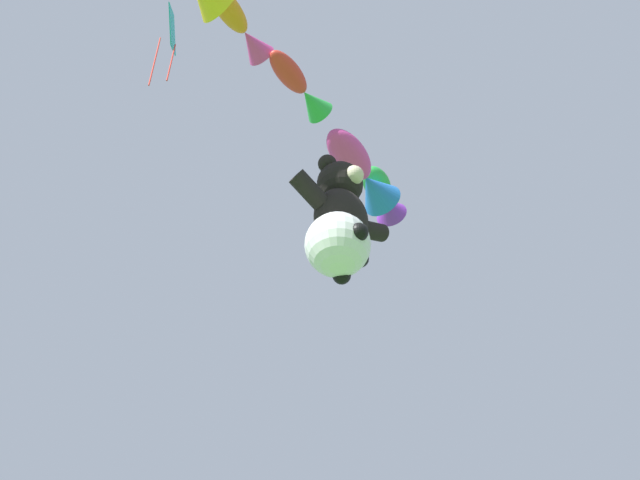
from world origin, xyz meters
TOP-DOWN VIEW (x-y plane):
  - teddy_bear_kite at (1.04, 5.23)m, footprint 2.24×0.99m
  - soccer_ball_kite at (0.73, 4.99)m, footprint 1.19×1.18m
  - fish_kite_emerald at (4.12, 6.90)m, footprint 1.83×1.38m
  - fish_kite_magenta at (2.72, 6.23)m, footprint 2.52×1.51m
  - fish_kite_crimson at (0.41, 5.69)m, footprint 1.90×1.01m
  - fish_kite_tangerine at (-1.35, 5.48)m, footprint 1.84×1.06m
  - diamond_kite at (-2.11, 7.14)m, footprint 0.85×1.02m

SIDE VIEW (x-z plane):
  - soccer_ball_kite at x=0.73m, z-range 9.13..10.22m
  - teddy_bear_kite at x=1.04m, z-range 9.83..12.11m
  - fish_kite_magenta at x=2.72m, z-range 13.66..14.60m
  - fish_kite_crimson at x=0.41m, z-range 14.31..14.93m
  - fish_kite_tangerine at x=-1.35m, z-range 14.49..15.08m
  - fish_kite_emerald at x=4.12m, z-range 14.54..15.35m
  - diamond_kite at x=-2.11m, z-range 14.27..17.33m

